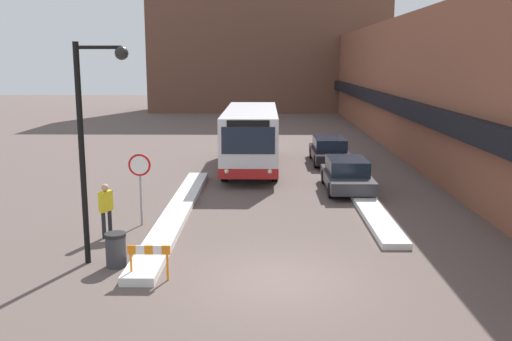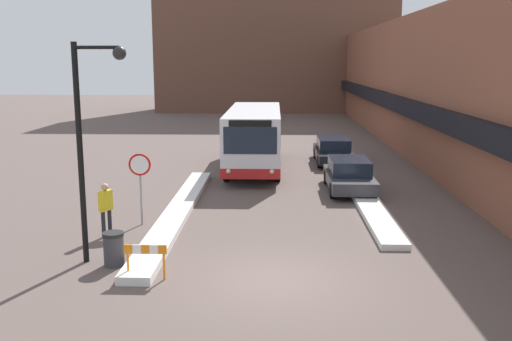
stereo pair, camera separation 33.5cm
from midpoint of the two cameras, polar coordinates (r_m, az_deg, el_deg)
name	(u,v)px [view 1 (the left image)]	position (r m, az deg, el deg)	size (l,w,h in m)	color
ground_plane	(279,280)	(15.05, 1.70, -10.86)	(160.00, 160.00, 0.00)	brown
building_row_right	(422,84)	(39.35, 16.08, 8.33)	(5.50, 60.00, 8.18)	brown
building_backdrop_far	(269,34)	(65.27, 1.11, 13.54)	(26.00, 8.00, 17.08)	brown
snow_bank_left	(177,212)	(21.23, -8.32, -4.11)	(0.90, 13.66, 0.23)	silver
snow_bank_right	(369,207)	(22.17, 10.81, -3.59)	(0.90, 9.55, 0.20)	silver
city_bus	(251,136)	(29.68, -0.83, 3.45)	(2.67, 10.32, 3.11)	silver
parked_car_front	(347,174)	(25.10, 8.71, -0.39)	(1.91, 4.50, 1.40)	#38383D
parked_car_back	(329,150)	(31.85, 7.05, 2.05)	(1.94, 4.86, 1.38)	black
stop_sign	(140,174)	(19.77, -12.01, -0.31)	(0.76, 0.08, 2.49)	gray
street_lamp	(91,129)	(16.02, -16.73, 4.03)	(1.46, 0.36, 6.08)	black
pedestrian	(106,205)	(18.88, -15.27, -3.37)	(0.39, 0.53, 1.74)	#232328
trash_bin	(116,250)	(16.30, -14.41, -7.68)	(0.59, 0.59, 0.95)	#38383D
construction_barricade	(149,256)	(15.06, -11.29, -8.35)	(1.10, 0.06, 0.94)	orange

